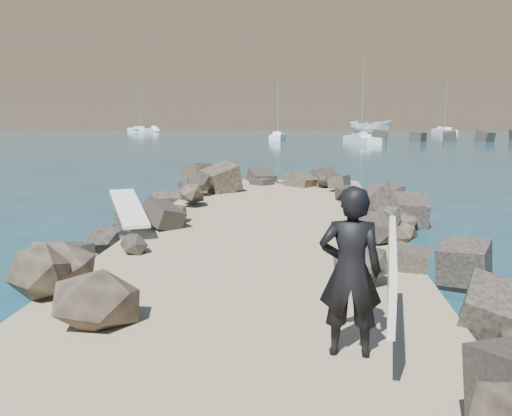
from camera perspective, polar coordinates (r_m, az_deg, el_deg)
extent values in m
plane|color=#0F384C|center=(12.14, 0.41, -6.20)|extent=(800.00, 800.00, 0.00)
cube|color=#8C7759|center=(10.15, -0.49, -7.65)|extent=(6.00, 26.00, 0.60)
cube|color=black|center=(11.20, -15.25, -5.27)|extent=(2.60, 22.00, 1.00)
cube|color=black|center=(10.71, 15.49, -5.95)|extent=(2.60, 22.00, 1.00)
cube|color=#2D4919|center=(172.35, 8.16, 13.79)|extent=(360.00, 140.00, 32.00)
cube|color=white|center=(13.26, -12.60, -0.47)|extent=(1.52, 2.32, 0.08)
imported|color=silver|center=(77.82, 11.36, 7.85)|extent=(6.12, 3.82, 2.22)
imported|color=black|center=(6.43, 9.42, -6.29)|extent=(0.72, 0.49, 1.93)
cube|color=white|center=(6.47, 13.43, -5.84)|extent=(0.41, 2.38, 0.75)
cube|color=white|center=(67.30, 2.19, 7.05)|extent=(1.72, 5.93, 0.80)
cylinder|color=gray|center=(67.24, 2.21, 10.08)|extent=(0.12, 0.12, 6.43)
cube|color=white|center=(66.59, 2.17, 7.45)|extent=(1.06, 1.70, 0.44)
cube|color=white|center=(90.43, 18.31, 7.24)|extent=(2.45, 6.51, 0.80)
cylinder|color=gray|center=(90.38, 18.44, 9.68)|extent=(0.12, 0.12, 7.01)
cube|color=white|center=(89.68, 18.44, 7.54)|extent=(1.30, 1.93, 0.44)
cube|color=white|center=(114.75, 22.52, 7.41)|extent=(3.75, 5.43, 0.80)
cylinder|color=gray|center=(114.71, 22.63, 9.10)|extent=(0.12, 0.12, 6.09)
cube|color=white|center=(114.18, 22.62, 7.64)|extent=(1.53, 1.78, 0.44)
cube|color=white|center=(92.26, -11.54, 7.57)|extent=(5.38, 6.14, 0.80)
cylinder|color=gray|center=(92.22, -11.63, 10.08)|extent=(0.12, 0.12, 7.38)
cube|color=white|center=(91.65, -11.66, 7.86)|extent=(2.02, 2.14, 0.44)
cube|color=white|center=(61.89, 10.50, 6.66)|extent=(3.48, 7.36, 0.80)
cylinder|color=gray|center=(61.83, 10.63, 10.66)|extent=(0.12, 0.12, 7.92)
cube|color=white|center=(61.04, 10.59, 7.09)|extent=(1.66, 2.25, 0.44)
cube|color=white|center=(171.45, -9.55, 19.85)|extent=(10.00, 8.00, 4.00)
cube|color=white|center=(179.25, 4.83, 19.41)|extent=(8.00, 6.00, 3.50)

